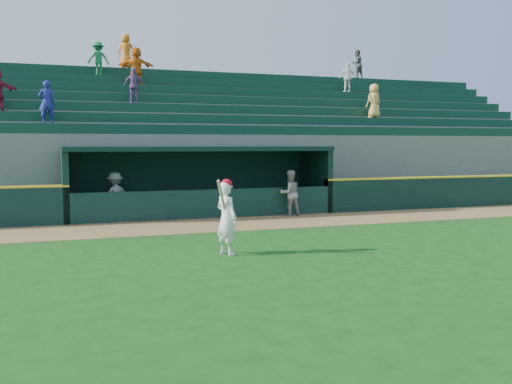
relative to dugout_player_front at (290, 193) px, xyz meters
The scene contains 9 objects.
ground 6.90m from the dugout_player_front, 115.07° to the right, with size 120.00×120.00×0.00m, color #154812.
warning_track 3.28m from the dugout_player_front, 155.76° to the right, with size 40.00×3.00×0.01m, color olive.
field_wall_right 9.36m from the dugout_player_front, ahead, with size 15.50×0.30×1.20m, color black.
wall_stripe_right 9.36m from the dugout_player_front, ahead, with size 15.50×0.32×0.06m, color yellow.
dugout_player_front is the anchor object (origin of this frame).
dugout_player_inside 6.04m from the dugout_player_front, 167.29° to the left, with size 1.03×0.59×1.59m, color #A9A9A4.
dugout 3.46m from the dugout_player_front, 148.23° to the left, with size 9.40×2.80×2.46m.
stands 7.17m from the dugout_player_front, 114.51° to the left, with size 34.50×6.25×7.53m.
batter_at_plate 7.31m from the dugout_player_front, 124.39° to the right, with size 0.65×0.80×1.77m.
Camera 1 is at (-4.94, -12.30, 2.55)m, focal length 40.00 mm.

